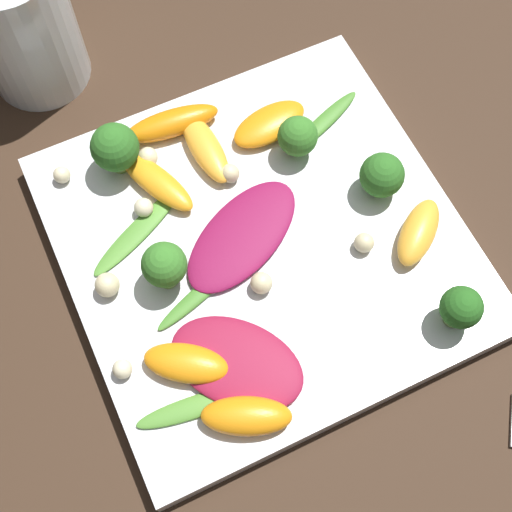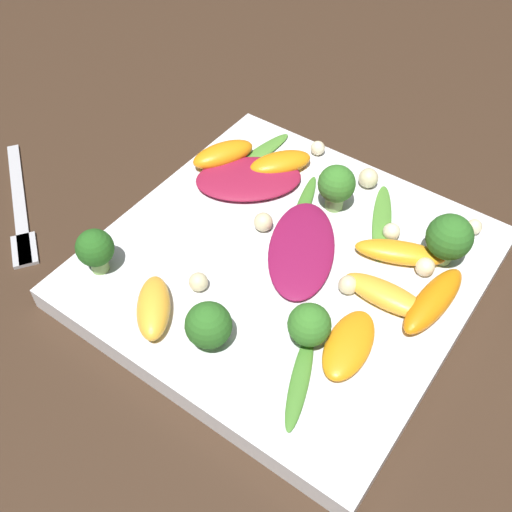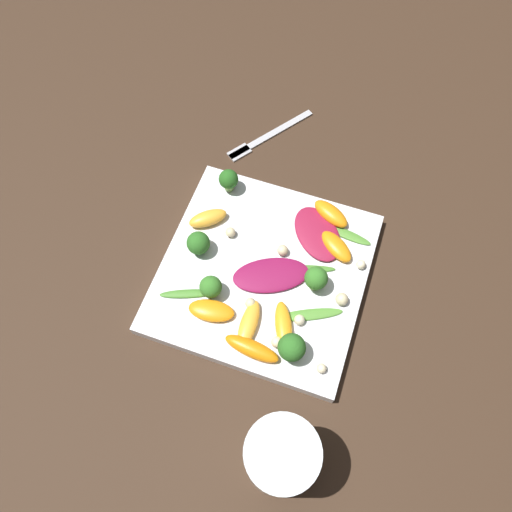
% 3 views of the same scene
% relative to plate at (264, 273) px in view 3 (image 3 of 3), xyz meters
% --- Properties ---
extents(ground_plane, '(2.40, 2.40, 0.00)m').
position_rel_plate_xyz_m(ground_plane, '(0.00, 0.00, -0.01)').
color(ground_plane, '#382619').
extents(plate, '(0.29, 0.29, 0.02)m').
position_rel_plate_xyz_m(plate, '(0.00, 0.00, 0.00)').
color(plate, white).
rests_on(plate, ground_plane).
extents(drinking_glass, '(0.08, 0.08, 0.12)m').
position_rel_plate_xyz_m(drinking_glass, '(0.10, -0.23, 0.05)').
color(drinking_glass, white).
rests_on(drinking_glass, ground_plane).
extents(fork, '(0.11, 0.15, 0.01)m').
position_rel_plate_xyz_m(fork, '(-0.08, 0.24, -0.01)').
color(fork, '#B2B2B7').
rests_on(fork, ground_plane).
extents(radicchio_leaf_0, '(0.12, 0.10, 0.01)m').
position_rel_plate_xyz_m(radicchio_leaf_0, '(0.01, -0.01, 0.02)').
color(radicchio_leaf_0, maroon).
rests_on(radicchio_leaf_0, plate).
extents(radicchio_leaf_1, '(0.11, 0.11, 0.01)m').
position_rel_plate_xyz_m(radicchio_leaf_1, '(0.06, 0.08, 0.02)').
color(radicchio_leaf_1, maroon).
rests_on(radicchio_leaf_1, plate).
extents(orange_segment_0, '(0.03, 0.07, 0.02)m').
position_rel_plate_xyz_m(orange_segment_0, '(0.01, -0.09, 0.02)').
color(orange_segment_0, '#FCAD33').
rests_on(orange_segment_0, plate).
extents(orange_segment_1, '(0.07, 0.04, 0.01)m').
position_rel_plate_xyz_m(orange_segment_1, '(-0.05, -0.08, 0.02)').
color(orange_segment_1, orange).
rests_on(orange_segment_1, plate).
extents(orange_segment_2, '(0.08, 0.03, 0.02)m').
position_rel_plate_xyz_m(orange_segment_2, '(0.02, -0.12, 0.02)').
color(orange_segment_2, orange).
rests_on(orange_segment_2, plate).
extents(orange_segment_3, '(0.07, 0.05, 0.02)m').
position_rel_plate_xyz_m(orange_segment_3, '(0.07, 0.12, 0.02)').
color(orange_segment_3, orange).
rests_on(orange_segment_3, plate).
extents(orange_segment_4, '(0.06, 0.06, 0.02)m').
position_rel_plate_xyz_m(orange_segment_4, '(-0.10, 0.05, 0.02)').
color(orange_segment_4, '#FCAD33').
rests_on(orange_segment_4, plate).
extents(orange_segment_5, '(0.06, 0.06, 0.02)m').
position_rel_plate_xyz_m(orange_segment_5, '(0.09, 0.07, 0.02)').
color(orange_segment_5, orange).
rests_on(orange_segment_5, plate).
extents(orange_segment_6, '(0.05, 0.08, 0.02)m').
position_rel_plate_xyz_m(orange_segment_6, '(0.05, -0.07, 0.02)').
color(orange_segment_6, orange).
rests_on(orange_segment_6, plate).
extents(broccoli_floret_0, '(0.04, 0.04, 0.05)m').
position_rel_plate_xyz_m(broccoli_floret_0, '(0.07, -0.10, 0.04)').
color(broccoli_floret_0, '#84AD5B').
rests_on(broccoli_floret_0, plate).
extents(broccoli_floret_1, '(0.03, 0.03, 0.04)m').
position_rel_plate_xyz_m(broccoli_floret_1, '(-0.10, -0.00, 0.03)').
color(broccoli_floret_1, '#84AD5B').
rests_on(broccoli_floret_1, plate).
extents(broccoli_floret_2, '(0.03, 0.03, 0.04)m').
position_rel_plate_xyz_m(broccoli_floret_2, '(-0.10, 0.11, 0.03)').
color(broccoli_floret_2, '#84AD5B').
rests_on(broccoli_floret_2, plate).
extents(broccoli_floret_3, '(0.03, 0.03, 0.04)m').
position_rel_plate_xyz_m(broccoli_floret_3, '(-0.06, -0.06, 0.03)').
color(broccoli_floret_3, '#84AD5B').
rests_on(broccoli_floret_3, plate).
extents(broccoli_floret_4, '(0.03, 0.03, 0.04)m').
position_rel_plate_xyz_m(broccoli_floret_4, '(0.08, -0.00, 0.04)').
color(broccoli_floret_4, '#84AD5B').
rests_on(broccoli_floret_4, plate).
extents(arugula_sprig_0, '(0.08, 0.04, 0.00)m').
position_rel_plate_xyz_m(arugula_sprig_0, '(-0.09, -0.07, 0.01)').
color(arugula_sprig_0, '#47842D').
rests_on(arugula_sprig_0, plate).
extents(arugula_sprig_1, '(0.09, 0.04, 0.00)m').
position_rel_plate_xyz_m(arugula_sprig_1, '(0.06, 0.02, 0.01)').
color(arugula_sprig_1, '#47842D').
rests_on(arugula_sprig_1, plate).
extents(arugula_sprig_2, '(0.08, 0.03, 0.00)m').
position_rel_plate_xyz_m(arugula_sprig_2, '(0.09, 0.09, 0.01)').
color(arugula_sprig_2, '#518E33').
rests_on(arugula_sprig_2, plate).
extents(arugula_sprig_3, '(0.09, 0.05, 0.00)m').
position_rel_plate_xyz_m(arugula_sprig_3, '(0.08, -0.04, 0.01)').
color(arugula_sprig_3, '#518E33').
rests_on(arugula_sprig_3, plate).
extents(macadamia_nut_0, '(0.02, 0.02, 0.02)m').
position_rel_plate_xyz_m(macadamia_nut_0, '(0.12, -0.01, 0.02)').
color(macadamia_nut_0, beige).
rests_on(macadamia_nut_0, plate).
extents(macadamia_nut_1, '(0.01, 0.01, 0.01)m').
position_rel_plate_xyz_m(macadamia_nut_1, '(0.00, -0.06, 0.02)').
color(macadamia_nut_1, beige).
rests_on(macadamia_nut_1, plate).
extents(macadamia_nut_2, '(0.02, 0.02, 0.02)m').
position_rel_plate_xyz_m(macadamia_nut_2, '(0.05, -0.10, 0.02)').
color(macadamia_nut_2, beige).
rests_on(macadamia_nut_2, plate).
extents(macadamia_nut_3, '(0.01, 0.01, 0.01)m').
position_rel_plate_xyz_m(macadamia_nut_3, '(0.12, -0.11, 0.02)').
color(macadamia_nut_3, beige).
rests_on(macadamia_nut_3, plate).
extents(macadamia_nut_4, '(0.02, 0.02, 0.02)m').
position_rel_plate_xyz_m(macadamia_nut_4, '(-0.06, 0.04, 0.02)').
color(macadamia_nut_4, beige).
rests_on(macadamia_nut_4, plate).
extents(macadamia_nut_5, '(0.02, 0.02, 0.02)m').
position_rel_plate_xyz_m(macadamia_nut_5, '(0.02, 0.03, 0.02)').
color(macadamia_nut_5, beige).
rests_on(macadamia_nut_5, plate).
extents(macadamia_nut_6, '(0.01, 0.01, 0.01)m').
position_rel_plate_xyz_m(macadamia_nut_6, '(0.13, 0.05, 0.02)').
color(macadamia_nut_6, beige).
rests_on(macadamia_nut_6, plate).
extents(macadamia_nut_7, '(0.01, 0.01, 0.01)m').
position_rel_plate_xyz_m(macadamia_nut_7, '(0.07, -0.06, 0.02)').
color(macadamia_nut_7, beige).
rests_on(macadamia_nut_7, plate).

